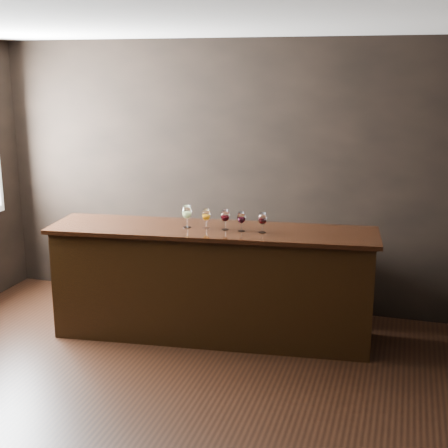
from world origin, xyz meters
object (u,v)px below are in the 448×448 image
(back_bar_shelf, at_px, (204,270))
(glass_white, at_px, (187,213))
(glass_red_b, at_px, (241,218))
(glass_red_a, at_px, (225,216))
(glass_red_c, at_px, (262,219))
(glass_amber, at_px, (206,215))
(bar_counter, at_px, (212,285))

(back_bar_shelf, distance_m, glass_white, 1.11)
(back_bar_shelf, xyz_separation_m, glass_red_b, (0.60, -0.75, 0.78))
(glass_red_a, height_order, glass_red_c, glass_red_a)
(glass_amber, relative_size, glass_red_a, 0.96)
(glass_white, bearing_deg, glass_amber, 8.19)
(glass_white, relative_size, glass_amber, 1.16)
(glass_red_a, height_order, glass_red_b, glass_red_a)
(glass_amber, relative_size, glass_red_b, 0.99)
(glass_red_a, xyz_separation_m, glass_red_c, (0.35, -0.01, -0.00))
(glass_amber, xyz_separation_m, glass_red_b, (0.34, -0.02, 0.00))
(glass_red_a, xyz_separation_m, glass_red_b, (0.16, -0.02, -0.00))
(glass_white, bearing_deg, glass_red_c, 1.54)
(bar_counter, xyz_separation_m, glass_red_c, (0.48, -0.01, 0.68))
(glass_amber, relative_size, glass_red_c, 0.97)
(bar_counter, distance_m, glass_red_c, 0.83)
(back_bar_shelf, bearing_deg, glass_white, -83.65)
(glass_amber, height_order, glass_red_c, glass_red_c)
(back_bar_shelf, height_order, glass_red_a, glass_red_a)
(bar_counter, xyz_separation_m, glass_red_b, (0.29, -0.02, 0.68))
(back_bar_shelf, bearing_deg, glass_red_c, -42.77)
(back_bar_shelf, relative_size, glass_red_b, 12.37)
(glass_red_c, bearing_deg, glass_red_b, -176.88)
(glass_amber, xyz_separation_m, glass_red_a, (0.18, -0.00, 0.00))
(glass_red_a, bearing_deg, glass_white, -175.98)
(glass_red_c, bearing_deg, glass_red_a, 178.97)
(glass_amber, bearing_deg, glass_red_a, -0.13)
(back_bar_shelf, distance_m, glass_amber, 1.10)
(bar_counter, xyz_separation_m, glass_red_a, (0.13, -0.00, 0.68))
(back_bar_shelf, xyz_separation_m, glass_amber, (0.26, -0.73, 0.78))
(glass_white, height_order, glass_amber, glass_white)
(back_bar_shelf, xyz_separation_m, glass_red_a, (0.45, -0.73, 0.79))
(bar_counter, distance_m, back_bar_shelf, 0.80)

